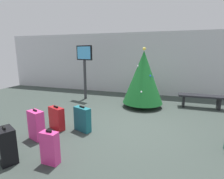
% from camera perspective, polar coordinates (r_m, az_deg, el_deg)
% --- Properties ---
extents(ground_plane, '(16.00, 16.00, 0.00)m').
position_cam_1_polar(ground_plane, '(5.05, 5.82, -11.95)').
color(ground_plane, '#38423D').
extents(back_wall, '(16.00, 0.20, 2.95)m').
position_cam_1_polar(back_wall, '(8.82, 12.06, 7.96)').
color(back_wall, silver).
rests_on(back_wall, ground_plane).
extents(holiday_tree, '(1.48, 1.48, 2.20)m').
position_cam_1_polar(holiday_tree, '(6.68, 9.92, 3.88)').
color(holiday_tree, '#4C3319').
rests_on(holiday_tree, ground_plane).
extents(flight_info_kiosk, '(0.82, 0.33, 2.31)m').
position_cam_1_polar(flight_info_kiosk, '(7.83, -8.77, 8.55)').
color(flight_info_kiosk, '#333338').
rests_on(flight_info_kiosk, ground_plane).
extents(waiting_bench, '(1.58, 0.44, 0.48)m').
position_cam_1_polar(waiting_bench, '(7.36, 26.49, -2.52)').
color(waiting_bench, black).
rests_on(waiting_bench, ground_plane).
extents(suitcase_0, '(0.52, 0.36, 0.64)m').
position_cam_1_polar(suitcase_0, '(5.05, -17.24, -8.74)').
color(suitcase_0, '#B2191E').
rests_on(suitcase_0, ground_plane).
extents(suitcase_1, '(0.49, 0.44, 0.70)m').
position_cam_1_polar(suitcase_1, '(3.99, -30.66, -15.10)').
color(suitcase_1, black).
rests_on(suitcase_1, ground_plane).
extents(suitcase_2, '(0.33, 0.18, 0.66)m').
position_cam_1_polar(suitcase_2, '(3.63, -19.15, -17.17)').
color(suitcase_2, '#E5388C').
rests_on(suitcase_2, ground_plane).
extents(suitcase_3, '(0.44, 0.34, 0.73)m').
position_cam_1_polar(suitcase_3, '(4.65, -22.98, -10.40)').
color(suitcase_3, '#E5388C').
rests_on(suitcase_3, ground_plane).
extents(suitcase_4, '(0.52, 0.34, 0.68)m').
position_cam_1_polar(suitcase_4, '(4.78, -9.42, -9.32)').
color(suitcase_4, '#19606B').
rests_on(suitcase_4, ground_plane).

